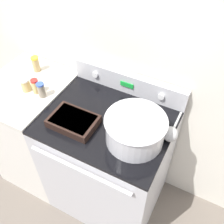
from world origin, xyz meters
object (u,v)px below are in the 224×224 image
at_px(ladle, 171,133).
at_px(spice_jar_red_cap, 35,86).
at_px(mixing_bowl, 135,129).
at_px(casserole_dish, 73,121).
at_px(spice_jar_blue_cap, 41,90).
at_px(spice_jar_white_cap, 26,84).
at_px(spice_jar_yellow_cap, 36,64).

bearing_deg(ladle, spice_jar_red_cap, -176.94).
bearing_deg(mixing_bowl, casserole_dish, -170.50).
xyz_separation_m(ladle, spice_jar_red_cap, (-0.89, -0.05, 0.02)).
height_order(casserole_dish, spice_jar_red_cap, spice_jar_red_cap).
bearing_deg(mixing_bowl, spice_jar_red_cap, 175.82).
bearing_deg(spice_jar_red_cap, spice_jar_blue_cap, -12.28).
xyz_separation_m(ladle, spice_jar_white_cap, (-0.97, -0.06, 0.02)).
relative_size(ladle, spice_jar_blue_cap, 2.54).
xyz_separation_m(casserole_dish, spice_jar_blue_cap, (-0.30, 0.10, 0.04)).
bearing_deg(mixing_bowl, spice_jar_yellow_cap, 164.59).
bearing_deg(spice_jar_red_cap, spice_jar_yellow_cap, 128.25).
bearing_deg(spice_jar_yellow_cap, spice_jar_white_cap, -69.50).
relative_size(mixing_bowl, spice_jar_white_cap, 3.66).
bearing_deg(casserole_dish, spice_jar_yellow_cap, 149.43).
bearing_deg(spice_jar_red_cap, ladle, 3.06).
bearing_deg(casserole_dish, spice_jar_red_cap, 162.56).
height_order(ladle, spice_jar_yellow_cap, spice_jar_yellow_cap).
distance_m(spice_jar_red_cap, spice_jar_white_cap, 0.07).
height_order(mixing_bowl, spice_jar_red_cap, mixing_bowl).
relative_size(ladle, spice_jar_white_cap, 2.88).
bearing_deg(spice_jar_yellow_cap, casserole_dish, -30.57).
bearing_deg(spice_jar_yellow_cap, mixing_bowl, -15.41).
xyz_separation_m(spice_jar_blue_cap, spice_jar_white_cap, (-0.13, 0.00, -0.01)).
relative_size(casserole_dish, spice_jar_white_cap, 2.96).
relative_size(spice_jar_red_cap, spice_jar_white_cap, 1.13).
bearing_deg(ladle, casserole_dish, -163.15).
relative_size(ladle, spice_jar_red_cap, 2.55).
relative_size(spice_jar_white_cap, spice_jar_yellow_cap, 0.82).
distance_m(casserole_dish, spice_jar_red_cap, 0.38).
relative_size(casserole_dish, ladle, 1.03).
distance_m(mixing_bowl, spice_jar_red_cap, 0.72).
relative_size(casserole_dish, spice_jar_blue_cap, 2.62).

